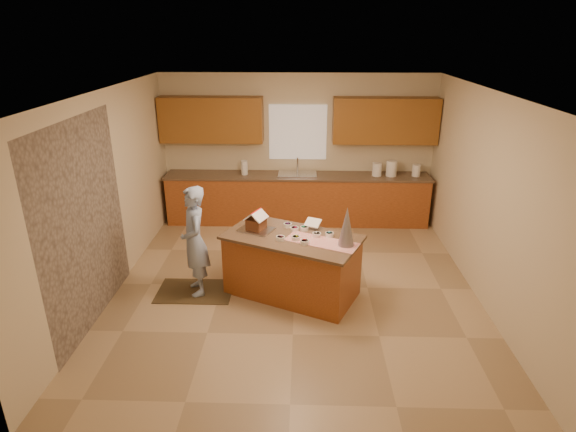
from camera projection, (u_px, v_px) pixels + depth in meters
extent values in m
plane|color=tan|center=(295.00, 286.00, 6.72)|extent=(5.50, 5.50, 0.00)
plane|color=silver|center=(296.00, 92.00, 5.72)|extent=(5.50, 5.50, 0.00)
plane|color=beige|center=(298.00, 148.00, 8.77)|extent=(5.50, 5.50, 0.00)
plane|color=beige|center=(289.00, 314.00, 3.66)|extent=(5.50, 5.50, 0.00)
plane|color=beige|center=(108.00, 195.00, 6.29)|extent=(5.50, 5.50, 0.00)
plane|color=beige|center=(487.00, 199.00, 6.14)|extent=(5.50, 5.50, 0.00)
plane|color=gray|center=(85.00, 225.00, 5.58)|extent=(0.00, 2.50, 2.50)
cube|color=white|center=(298.00, 132.00, 8.63)|extent=(1.05, 0.03, 1.00)
cube|color=#A35221|center=(297.00, 200.00, 8.83)|extent=(4.80, 0.60, 0.88)
cube|color=brown|center=(297.00, 176.00, 8.66)|extent=(4.85, 0.63, 0.04)
cube|color=#915A1F|center=(211.00, 120.00, 8.45)|extent=(1.85, 0.35, 0.80)
cube|color=#915A1F|center=(385.00, 121.00, 8.36)|extent=(1.85, 0.35, 0.80)
cube|color=silver|center=(297.00, 176.00, 8.66)|extent=(0.70, 0.45, 0.12)
cylinder|color=silver|center=(298.00, 165.00, 8.77)|extent=(0.03, 0.03, 0.28)
cube|color=#A35221|center=(292.00, 266.00, 6.40)|extent=(1.89, 1.47, 0.83)
cube|color=brown|center=(292.00, 237.00, 6.24)|extent=(1.99, 1.57, 0.04)
cube|color=#B4110C|center=(322.00, 242.00, 6.06)|extent=(1.00, 0.70, 0.01)
cube|color=silver|center=(256.00, 230.00, 6.40)|extent=(0.53, 0.47, 0.02)
cube|color=white|center=(313.00, 223.00, 6.44)|extent=(0.26, 0.23, 0.09)
cone|color=#B6B5C2|center=(347.00, 226.00, 5.87)|extent=(0.27, 0.27, 0.52)
cube|color=black|center=(195.00, 291.00, 6.59)|extent=(1.03, 0.67, 0.01)
imported|color=#8FA6CC|center=(195.00, 241.00, 6.30)|extent=(0.54, 0.65, 1.52)
cylinder|color=white|center=(377.00, 169.00, 8.57)|extent=(0.17, 0.17, 0.24)
cylinder|color=white|center=(391.00, 168.00, 8.55)|extent=(0.19, 0.19, 0.28)
cylinder|color=white|center=(416.00, 170.00, 8.55)|extent=(0.15, 0.15, 0.22)
cylinder|color=white|center=(244.00, 168.00, 8.63)|extent=(0.12, 0.12, 0.26)
cube|color=#563416|center=(256.00, 224.00, 6.37)|extent=(0.28, 0.29, 0.15)
cube|color=white|center=(252.00, 214.00, 6.35)|extent=(0.23, 0.30, 0.12)
cube|color=white|center=(260.00, 216.00, 6.30)|extent=(0.23, 0.30, 0.12)
cylinder|color=red|center=(256.00, 211.00, 6.30)|extent=(0.13, 0.25, 0.02)
cylinder|color=#3399BF|center=(329.00, 234.00, 6.22)|extent=(0.11, 0.11, 0.05)
cylinder|color=#E2285F|center=(295.00, 229.00, 6.39)|extent=(0.11, 0.11, 0.05)
cylinder|color=red|center=(305.00, 242.00, 6.00)|extent=(0.11, 0.11, 0.05)
cylinder|color=pink|center=(280.00, 238.00, 6.10)|extent=(0.11, 0.11, 0.05)
cylinder|color=silver|center=(317.00, 235.00, 6.21)|extent=(0.11, 0.11, 0.05)
cylinder|color=#6F2E8B|center=(288.00, 225.00, 6.51)|extent=(0.11, 0.11, 0.05)
cylinder|color=#29B478|center=(304.00, 228.00, 6.41)|extent=(0.11, 0.11, 0.05)
cylinder|color=#EDFF28|center=(296.00, 238.00, 6.11)|extent=(0.11, 0.11, 0.05)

